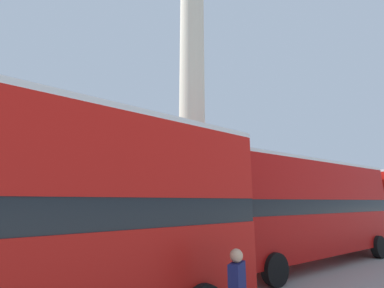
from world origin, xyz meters
TOP-DOWN VIEW (x-y plane):
  - ground_plane at (0.00, 0.00)m, footprint 200.00×200.00m
  - monument_column at (0.00, 0.00)m, footprint 5.03×5.03m
  - bus_a at (1.85, -5.93)m, footprint 10.70×3.18m
  - street_lamp at (3.20, -1.67)m, footprint 0.37×0.37m

SIDE VIEW (x-z plane):
  - ground_plane at x=0.00m, z-range 0.00..0.00m
  - bus_a at x=1.85m, z-range 0.23..4.55m
  - street_lamp at x=3.20m, z-range 0.06..5.13m
  - monument_column at x=0.00m, z-range -3.81..19.90m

